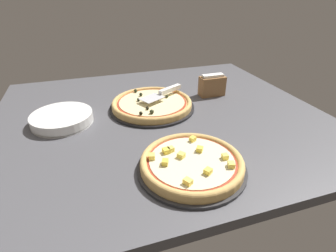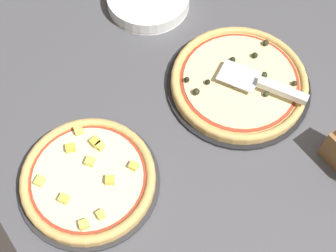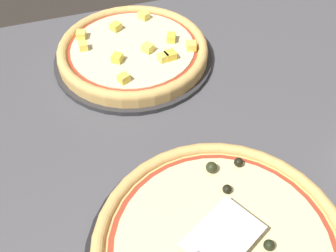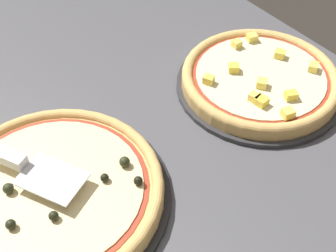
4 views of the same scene
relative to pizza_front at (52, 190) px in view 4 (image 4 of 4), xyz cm
name	(u,v)px [view 4 (image 4 of 4)]	position (x,y,z in cm)	size (l,w,h in cm)	color
ground_plane	(87,178)	(-2.05, 6.93, -4.34)	(138.67, 121.42, 3.60)	#4C4C51
pizza_pan_front	(54,198)	(-0.01, 0.01, -2.04)	(38.10, 38.10, 1.00)	black
pizza_front	(52,190)	(0.00, 0.00, 0.00)	(35.81, 35.81, 4.14)	#DBAD60
pizza_pan_back	(259,86)	(-0.21, 46.14, -2.04)	(33.53, 33.53, 1.00)	#2D2D30
pizza_back	(260,78)	(-0.19, 46.13, 0.09)	(31.52, 31.52, 3.97)	#DBAD60
serving_spatula	(5,157)	(-7.84, -3.63, 3.40)	(22.57, 14.74, 2.00)	silver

